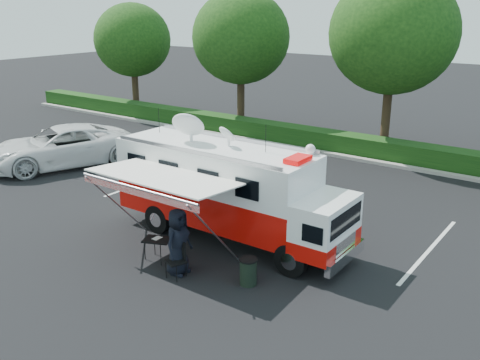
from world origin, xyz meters
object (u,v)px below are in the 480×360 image
object	(u,v)px
folding_table	(157,241)
trash_bin	(248,271)
white_suv	(63,165)
command_truck	(229,191)

from	to	relation	value
folding_table	trash_bin	world-z (taller)	trash_bin
trash_bin	white_suv	bearing A→B (deg)	163.36
command_truck	folding_table	distance (m)	2.79
command_truck	white_suv	distance (m)	11.67
command_truck	folding_table	world-z (taller)	command_truck
command_truck	white_suv	size ratio (longest dim) A/B	1.21
white_suv	folding_table	world-z (taller)	white_suv
command_truck	folding_table	size ratio (longest dim) A/B	8.50
folding_table	command_truck	bearing A→B (deg)	71.59
command_truck	trash_bin	distance (m)	3.29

